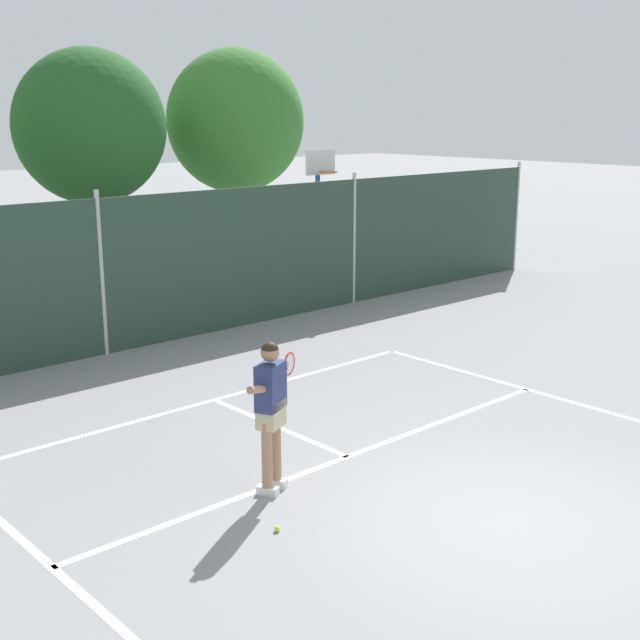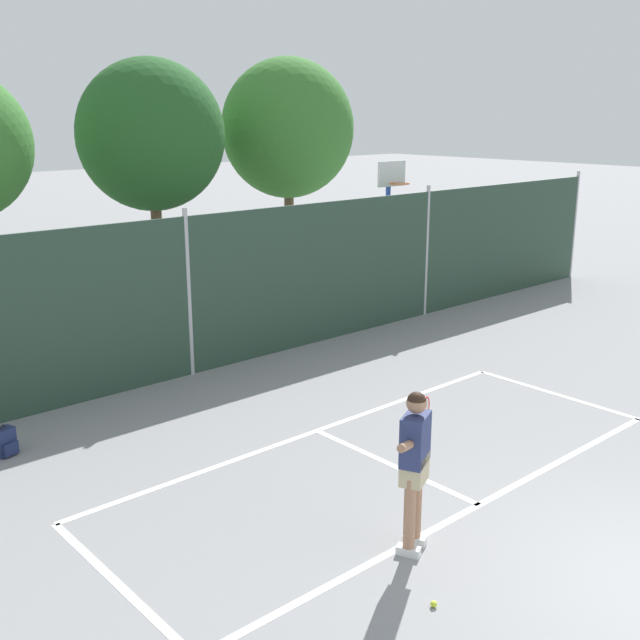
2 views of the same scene
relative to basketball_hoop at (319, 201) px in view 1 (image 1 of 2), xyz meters
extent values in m
plane|color=gray|center=(-6.52, -10.22, -2.31)|extent=(120.00, 120.00, 0.00)
cube|color=white|center=(-6.52, -4.72, -2.31)|extent=(8.20, 0.10, 0.01)
cube|color=white|center=(-6.52, -7.75, -2.31)|extent=(8.20, 0.10, 0.01)
cube|color=white|center=(-6.52, -6.26, -2.31)|extent=(0.10, 2.97, 0.01)
cube|color=#284233|center=(-6.52, -1.22, -0.85)|extent=(26.00, 0.05, 2.92)
cylinder|color=#B2B2B7|center=(-6.52, -1.22, -0.78)|extent=(0.09, 0.09, 3.07)
cylinder|color=#B2B2B7|center=(-0.02, -1.22, -0.78)|extent=(0.09, 0.09, 3.07)
cylinder|color=#B2B2B7|center=(6.48, -1.22, -0.78)|extent=(0.09, 0.09, 3.07)
cylinder|color=#284CB2|center=(0.00, 0.06, -0.79)|extent=(0.12, 0.12, 3.05)
cube|color=white|center=(0.00, -0.04, 0.94)|extent=(0.90, 0.06, 0.60)
torus|color=#D85919|center=(0.00, -0.31, 0.72)|extent=(0.48, 0.48, 0.02)
cylinder|color=brown|center=(-1.07, 9.45, -1.35)|extent=(0.36, 0.36, 1.93)
ellipsoid|color=#235623|center=(-1.07, 9.45, 1.66)|extent=(4.81, 4.32, 4.81)
cylinder|color=brown|center=(4.55, 9.45, -1.33)|extent=(0.36, 0.36, 1.97)
ellipsoid|color=#38752D|center=(4.55, 9.45, 1.80)|extent=(5.04, 4.54, 5.04)
cube|color=silver|center=(-7.99, -7.91, -2.26)|extent=(0.22, 0.29, 0.10)
cube|color=silver|center=(-7.77, -7.80, -2.26)|extent=(0.22, 0.29, 0.10)
cylinder|color=#A37556|center=(-7.99, -7.91, -1.80)|extent=(0.13, 0.13, 0.82)
cylinder|color=#A37556|center=(-7.77, -7.80, -1.80)|extent=(0.13, 0.13, 0.82)
cube|color=tan|center=(-7.88, -7.86, -1.33)|extent=(0.43, 0.37, 0.32)
cube|color=navy|center=(-7.88, -7.86, -0.99)|extent=(0.46, 0.39, 0.56)
sphere|color=#A37556|center=(-7.88, -7.86, -0.58)|extent=(0.22, 0.22, 0.22)
sphere|color=black|center=(-7.88, -7.86, -0.56)|extent=(0.21, 0.21, 0.21)
cylinder|color=#A37556|center=(-7.71, -7.75, -0.89)|extent=(0.54, 0.32, 0.17)
cylinder|color=#A37556|center=(-8.13, -7.98, -0.94)|extent=(0.50, 0.30, 0.22)
cylinder|color=black|center=(-7.54, -7.64, -0.94)|extent=(0.29, 0.16, 0.04)
torus|color=red|center=(-7.24, -7.45, -0.94)|extent=(0.29, 0.15, 0.30)
cylinder|color=silver|center=(-7.24, -7.45, -0.94)|extent=(0.24, 0.12, 0.26)
sphere|color=#CCE033|center=(-8.48, -8.68, -2.28)|extent=(0.07, 0.07, 0.07)
camera|label=1|loc=(-13.65, -15.08, 2.12)|focal=46.80mm
camera|label=2|loc=(-13.58, -12.76, 2.36)|focal=42.69mm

